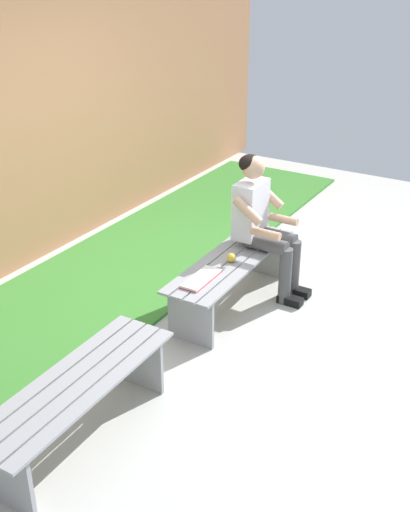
% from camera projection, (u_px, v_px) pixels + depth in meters
% --- Properties ---
extents(ground_plane, '(10.00, 7.00, 0.04)m').
position_uv_depth(ground_plane, '(289.00, 407.00, 4.34)').
color(ground_plane, '#B2B2AD').
extents(grass_strip, '(9.00, 1.57, 0.03)m').
position_uv_depth(grass_strip, '(54.00, 317.00, 5.33)').
color(grass_strip, '#387A2D').
rests_on(grass_strip, ground).
extents(bench_near, '(1.59, 0.48, 0.45)m').
position_uv_depth(bench_near, '(231.00, 270.00, 5.40)').
color(bench_near, gray).
rests_on(bench_near, ground).
extents(bench_far, '(1.50, 0.48, 0.45)m').
position_uv_depth(bench_far, '(78.00, 396.00, 3.90)').
color(bench_far, gray).
rests_on(bench_far, ground).
extents(person_seated, '(0.50, 0.69, 1.25)m').
position_uv_depth(person_seated, '(263.00, 220.00, 5.48)').
color(person_seated, silver).
rests_on(person_seated, ground).
extents(apple, '(0.08, 0.08, 0.08)m').
position_uv_depth(apple, '(231.00, 258.00, 5.28)').
color(apple, gold).
rests_on(apple, bench_near).
extents(book_open, '(0.41, 0.17, 0.02)m').
position_uv_depth(book_open, '(201.00, 279.00, 5.01)').
color(book_open, white).
rests_on(book_open, bench_near).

